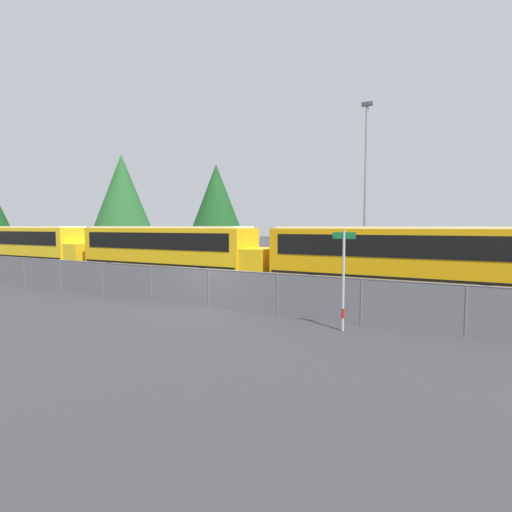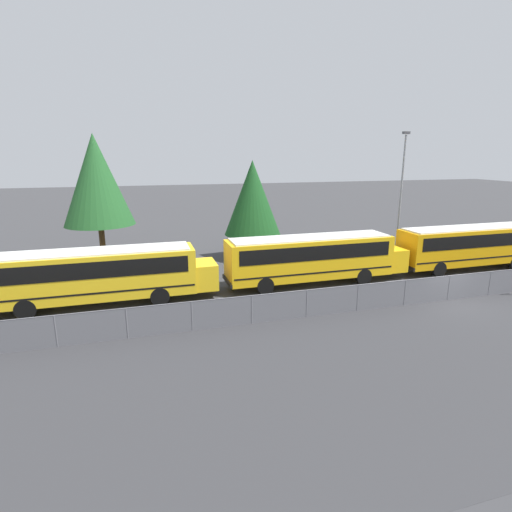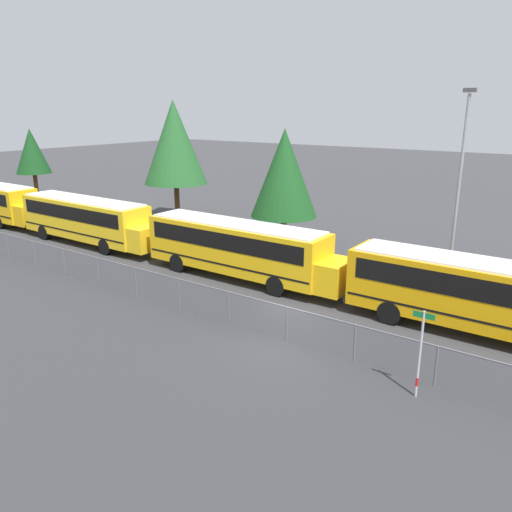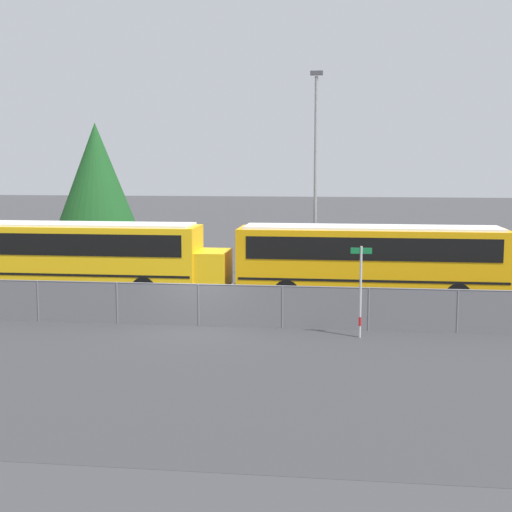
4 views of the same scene
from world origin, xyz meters
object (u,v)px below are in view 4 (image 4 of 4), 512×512
school_bus_3 (377,257)px  street_sign (361,290)px  tree_2 (96,178)px  light_pole (316,170)px  school_bus_2 (80,252)px

school_bus_3 → street_sign: size_ratio=4.05×
school_bus_3 → tree_2: (-14.82, 7.79, 3.05)m
school_bus_3 → tree_2: bearing=152.3°
school_bus_3 → light_pole: bearing=118.7°
school_bus_3 → tree_2: size_ratio=1.57×
school_bus_3 → street_sign: school_bus_3 is taller
street_sign → tree_2: (-14.01, 13.98, 3.35)m
light_pole → tree_2: size_ratio=1.28×
school_bus_2 → street_sign: size_ratio=4.05×
school_bus_3 → school_bus_2: bearing=-180.0°
light_pole → tree_2: (-12.01, 2.66, -0.50)m
school_bus_2 → tree_2: tree_2 is taller
street_sign → light_pole: bearing=100.0°
school_bus_3 → light_pole: light_pole is taller
school_bus_2 → tree_2: size_ratio=1.57×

